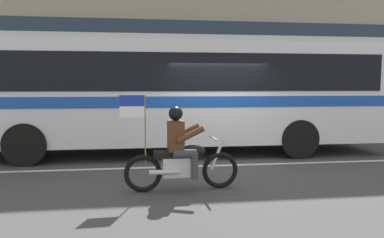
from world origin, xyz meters
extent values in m
plane|color=#3D3D3F|center=(0.00, 0.00, 0.00)|extent=(60.00, 60.00, 0.00)
cube|color=#A39E93|center=(0.00, 5.10, 0.07)|extent=(28.00, 3.80, 0.15)
cube|color=silver|center=(0.00, -0.60, 0.00)|extent=(26.60, 0.14, 0.01)
cube|color=#233347|center=(0.00, 6.96, 4.08)|extent=(25.76, 0.10, 1.40)
cube|color=silver|center=(-1.06, 1.20, 1.73)|extent=(11.90, 2.65, 2.70)
cube|color=black|center=(-1.06, 1.20, 2.28)|extent=(10.95, 2.68, 0.96)
cube|color=#194CB2|center=(-1.06, 1.20, 1.53)|extent=(11.66, 2.68, 0.28)
cube|color=#BABCC3|center=(-1.06, 1.20, 3.14)|extent=(11.66, 2.52, 0.16)
cylinder|color=black|center=(-4.75, 0.02, 0.52)|extent=(1.04, 0.30, 1.04)
cylinder|color=black|center=(2.20, 0.02, 0.52)|extent=(1.04, 0.30, 1.04)
torus|color=black|center=(-0.47, -2.48, 0.34)|extent=(0.69, 0.12, 0.69)
torus|color=black|center=(-1.92, -2.55, 0.34)|extent=(0.69, 0.12, 0.69)
cube|color=silver|center=(-1.25, -2.52, 0.44)|extent=(0.65, 0.31, 0.36)
ellipsoid|color=black|center=(-1.00, -2.51, 0.72)|extent=(0.49, 0.30, 0.24)
cube|color=black|center=(-1.45, -2.53, 0.69)|extent=(0.57, 0.29, 0.12)
cylinder|color=silver|center=(-0.53, -2.49, 0.65)|extent=(0.28, 0.07, 0.58)
cylinder|color=silver|center=(-0.61, -2.49, 0.96)|extent=(0.07, 0.64, 0.04)
cylinder|color=silver|center=(-1.54, -2.70, 0.39)|extent=(0.55, 0.12, 0.09)
cube|color=#4C2D19|center=(-1.32, -2.52, 1.02)|extent=(0.30, 0.37, 0.56)
sphere|color=black|center=(-1.32, -2.52, 1.44)|extent=(0.26, 0.26, 0.26)
cylinder|color=#38383D|center=(-1.19, -2.34, 0.72)|extent=(0.43, 0.17, 0.15)
cylinder|color=#38383D|center=(-1.01, -2.33, 0.48)|extent=(0.13, 0.13, 0.46)
cylinder|color=#38383D|center=(-1.17, -2.70, 0.72)|extent=(0.43, 0.17, 0.15)
cylinder|color=#38383D|center=(-0.99, -2.69, 0.48)|extent=(0.13, 0.13, 0.46)
cylinder|color=#4C2D19|center=(-1.09, -2.31, 1.06)|extent=(0.52, 0.14, 0.32)
cylinder|color=#4C2D19|center=(-1.07, -2.71, 1.06)|extent=(0.52, 0.14, 0.32)
cylinder|color=olive|center=(-1.87, -2.55, 1.15)|extent=(0.02, 0.02, 1.25)
cube|color=#1933A5|center=(-2.10, -2.56, 1.68)|extent=(0.44, 0.04, 0.20)
cube|color=white|center=(-2.10, -2.56, 1.47)|extent=(0.44, 0.04, 0.20)
cylinder|color=red|center=(3.62, 4.07, 0.44)|extent=(0.22, 0.22, 0.58)
sphere|color=red|center=(3.62, 4.07, 0.80)|extent=(0.20, 0.20, 0.20)
cylinder|color=red|center=(3.62, 3.93, 0.47)|extent=(0.09, 0.10, 0.09)
camera|label=1|loc=(-1.89, -9.08, 1.95)|focal=33.84mm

